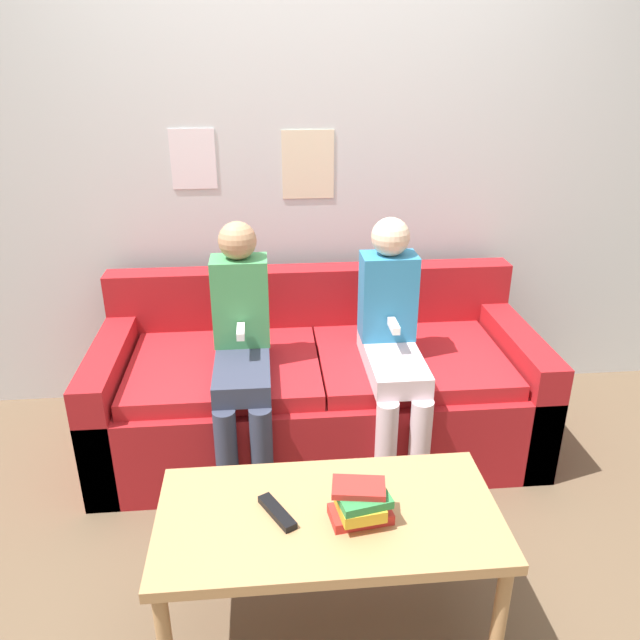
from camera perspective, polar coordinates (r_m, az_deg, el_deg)
The scene contains 8 objects.
ground_plane at distance 2.69m, azimuth 0.85°, elevation -17.13°, with size 10.00×10.00×0.00m, color brown.
wall_back at distance 3.15m, azimuth -1.16°, elevation 15.25°, with size 8.00×0.06×2.60m.
couch at distance 2.98m, azimuth -0.24°, elevation -6.30°, with size 2.00×0.87×0.77m.
coffee_table at distance 2.02m, azimuth 0.79°, elevation -18.28°, with size 1.05×0.53×0.46m.
person_left at distance 2.64m, azimuth -7.17°, elevation -2.29°, with size 0.24×0.59×1.11m.
person_right at distance 2.69m, azimuth 6.62°, elevation -1.67°, with size 0.24×0.59×1.11m.
tv_remote at distance 1.98m, azimuth -3.94°, elevation -17.13°, with size 0.12×0.17×0.02m.
book_stack at distance 1.93m, azimuth 3.74°, elevation -16.42°, with size 0.19×0.16×0.12m.
Camera 1 is at (-0.23, -2.03, 1.76)m, focal length 35.00 mm.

